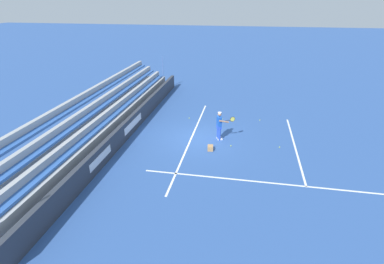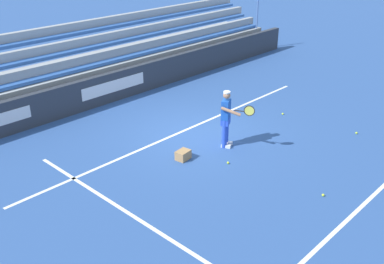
% 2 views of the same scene
% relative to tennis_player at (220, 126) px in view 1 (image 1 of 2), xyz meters
% --- Properties ---
extents(ground_plane, '(160.00, 160.00, 0.00)m').
position_rel_tennis_player_xyz_m(ground_plane, '(0.08, -1.16, -0.89)').
color(ground_plane, '#2D5193').
extents(court_baseline_white, '(12.00, 0.10, 0.01)m').
position_rel_tennis_player_xyz_m(court_baseline_white, '(0.08, -1.66, -0.89)').
color(court_baseline_white, white).
rests_on(court_baseline_white, ground).
extents(court_sideline_white, '(0.10, 12.00, 0.01)m').
position_rel_tennis_player_xyz_m(court_sideline_white, '(4.19, 2.84, -0.89)').
color(court_sideline_white, white).
rests_on(court_sideline_white, ground).
extents(court_service_line_white, '(8.22, 0.10, 0.01)m').
position_rel_tennis_player_xyz_m(court_service_line_white, '(0.08, 4.34, -0.89)').
color(court_service_line_white, white).
rests_on(court_service_line_white, ground).
extents(back_wall_sponsor_board, '(21.68, 0.25, 1.10)m').
position_rel_tennis_player_xyz_m(back_wall_sponsor_board, '(0.09, -5.47, -0.34)').
color(back_wall_sponsor_board, '#2D333D').
rests_on(back_wall_sponsor_board, ground).
extents(bleacher_stand, '(20.59, 2.40, 2.95)m').
position_rel_tennis_player_xyz_m(bleacher_stand, '(0.08, -7.30, -0.17)').
color(bleacher_stand, '#9EA3A8').
rests_on(bleacher_stand, ground).
extents(tennis_player, '(0.57, 1.07, 1.71)m').
position_rel_tennis_player_xyz_m(tennis_player, '(0.00, 0.00, 0.00)').
color(tennis_player, blue).
rests_on(tennis_player, ground).
extents(ball_box_cardboard, '(0.43, 0.35, 0.26)m').
position_rel_tennis_player_xyz_m(ball_box_cardboard, '(1.47, -0.34, -0.76)').
color(ball_box_cardboard, '#A87F51').
rests_on(ball_box_cardboard, ground).
extents(tennis_ball_far_left, '(0.07, 0.07, 0.07)m').
position_rel_tennis_player_xyz_m(tennis_ball_far_left, '(0.81, 0.76, -0.86)').
color(tennis_ball_far_left, '#CCE533').
rests_on(tennis_ball_far_left, ground).
extents(tennis_ball_by_box, '(0.07, 0.07, 0.07)m').
position_rel_tennis_player_xyz_m(tennis_ball_by_box, '(-3.22, -0.10, -0.86)').
color(tennis_ball_by_box, '#CCE533').
rests_on(tennis_ball_by_box, ground).
extents(tennis_ball_far_right, '(0.07, 0.07, 0.07)m').
position_rel_tennis_player_xyz_m(tennis_ball_far_right, '(0.48, 3.47, -0.86)').
color(tennis_ball_far_right, '#CCE533').
rests_on(tennis_ball_far_right, ground).
extents(tennis_ball_toward_net, '(0.07, 0.07, 0.07)m').
position_rel_tennis_player_xyz_m(tennis_ball_toward_net, '(-2.98, -2.40, -0.86)').
color(tennis_ball_toward_net, '#CCE533').
rests_on(tennis_ball_toward_net, ground).
extents(tennis_ball_on_baseline, '(0.07, 0.07, 0.07)m').
position_rel_tennis_player_xyz_m(tennis_ball_on_baseline, '(-3.49, 2.46, -0.86)').
color(tennis_ball_on_baseline, '#CCE533').
rests_on(tennis_ball_on_baseline, ground).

